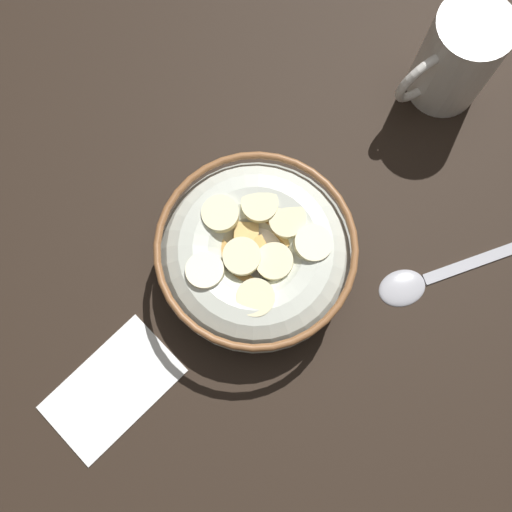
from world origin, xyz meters
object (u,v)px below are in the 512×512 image
at_px(spoon, 425,280).
at_px(folded_napkin, 112,389).
at_px(cereal_bowl, 256,255).
at_px(coffee_mug, 455,59).

xyz_separation_m(spoon, folded_napkin, (0.28, -0.06, -0.00)).
relative_size(cereal_bowl, spoon, 1.05).
height_order(spoon, folded_napkin, spoon).
xyz_separation_m(cereal_bowl, folded_napkin, (0.16, 0.03, -0.03)).
bearing_deg(spoon, coffee_mug, -129.58).
bearing_deg(folded_napkin, spoon, 167.37).
relative_size(cereal_bowl, folded_napkin, 1.46).
relative_size(cereal_bowl, coffee_mug, 1.66).
xyz_separation_m(cereal_bowl, spoon, (-0.12, 0.09, -0.03)).
distance_m(spoon, folded_napkin, 0.29).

